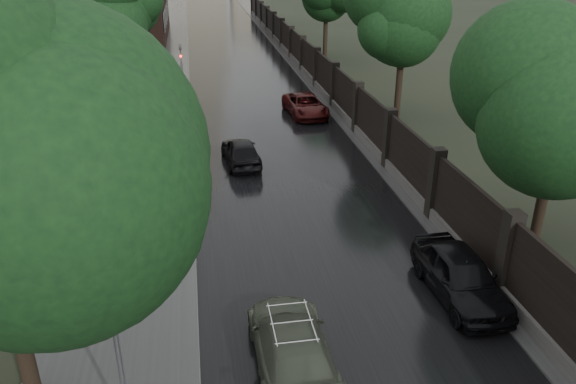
{
  "coord_description": "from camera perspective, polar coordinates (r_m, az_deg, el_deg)",
  "views": [
    {
      "loc": [
        -3.64,
        -7.22,
        9.4
      ],
      "look_at": [
        -0.76,
        9.88,
        1.5
      ],
      "focal_mm": 35.0,
      "sensor_mm": 36.0,
      "label": 1
    }
  ],
  "objects": [
    {
      "name": "traffic_light",
      "position": [
        32.97,
        -10.71,
        11.82
      ],
      "size": [
        0.16,
        0.32,
        4.0
      ],
      "color": "#59595E",
      "rests_on": "ground"
    },
    {
      "name": "tree_right_b",
      "position": [
        31.58,
        11.65,
        15.92
      ],
      "size": [
        4.08,
        4.08,
        7.01
      ],
      "color": "black",
      "rests_on": "ground"
    },
    {
      "name": "tree_right_a",
      "position": [
        19.38,
        26.21,
        8.72
      ],
      "size": [
        4.08,
        4.08,
        7.01
      ],
      "color": "black",
      "rests_on": "ground"
    },
    {
      "name": "fence_right",
      "position": [
        40.95,
        2.31,
        12.66
      ],
      "size": [
        0.45,
        75.72,
        2.7
      ],
      "color": "#383533",
      "rests_on": "ground"
    },
    {
      "name": "car_right_near",
      "position": [
        16.73,
        17.13,
        -8.1
      ],
      "size": [
        1.74,
        4.11,
        1.39
      ],
      "primitive_type": "imported",
      "rotation": [
        0.0,
        0.0,
        0.02
      ],
      "color": "black",
      "rests_on": "ground"
    },
    {
      "name": "lamp_post",
      "position": [
        11.15,
        -17.1,
        -13.91
      ],
      "size": [
        0.25,
        0.12,
        5.11
      ],
      "color": "#59595E",
      "rests_on": "ground"
    },
    {
      "name": "tree_left_far",
      "position": [
        37.7,
        -16.91,
        17.18
      ],
      "size": [
        4.25,
        4.25,
        7.39
      ],
      "color": "black",
      "rests_on": "ground"
    },
    {
      "name": "hatchback_left",
      "position": [
        25.33,
        -4.81,
        4.12
      ],
      "size": [
        1.75,
        3.72,
        1.23
      ],
      "primitive_type": "imported",
      "rotation": [
        0.0,
        0.0,
        3.22
      ],
      "color": "black",
      "rests_on": "ground"
    },
    {
      "name": "volga_sedan",
      "position": [
        13.69,
        0.37,
        -15.33
      ],
      "size": [
        1.8,
        4.37,
        1.27
      ],
      "primitive_type": "imported",
      "rotation": [
        0.0,
        0.0,
        3.15
      ],
      "color": "#414839",
      "rests_on": "ground"
    },
    {
      "name": "car_right_far",
      "position": [
        32.59,
        1.78,
        8.81
      ],
      "size": [
        2.28,
        4.41,
        1.19
      ],
      "primitive_type": "imported",
      "rotation": [
        0.0,
        0.0,
        0.07
      ],
      "color": "#330B0B",
      "rests_on": "ground"
    }
  ]
}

